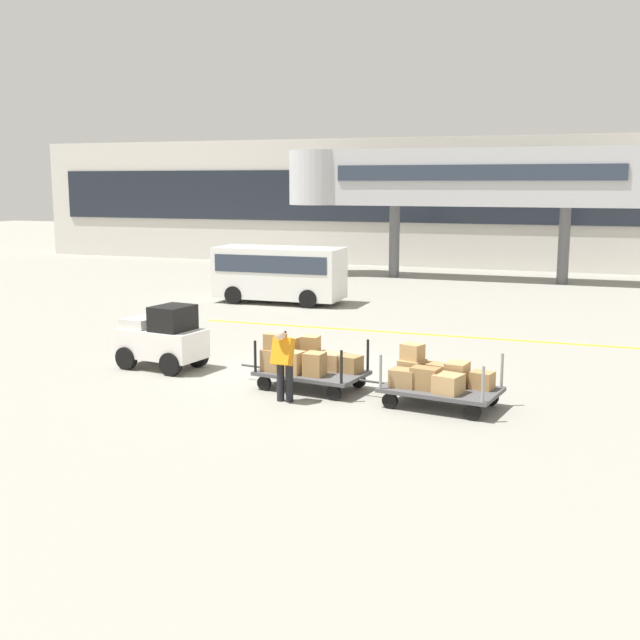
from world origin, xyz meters
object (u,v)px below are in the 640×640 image
(baggage_cart_lead, at_px, (307,363))
(baggage_cart_middle, at_px, (436,380))
(baggage_handler, at_px, (283,362))
(shuttle_van, at_px, (279,270))
(baggage_tug, at_px, (163,338))

(baggage_cart_lead, height_order, baggage_cart_middle, baggage_cart_lead)
(baggage_handler, bearing_deg, shuttle_van, 113.15)
(baggage_tug, distance_m, shuttle_van, 11.03)
(baggage_cart_lead, distance_m, shuttle_van, 12.76)
(baggage_tug, height_order, baggage_cart_lead, baggage_tug)
(baggage_cart_middle, relative_size, baggage_handler, 1.97)
(baggage_handler, relative_size, shuttle_van, 0.32)
(baggage_handler, bearing_deg, baggage_cart_middle, 15.26)
(shuttle_van, bearing_deg, baggage_tug, -82.17)
(baggage_tug, bearing_deg, baggage_cart_lead, -8.23)
(baggage_cart_middle, height_order, baggage_handler, baggage_handler)
(baggage_tug, xyz_separation_m, baggage_handler, (3.95, -1.83, 0.11))
(baggage_tug, xyz_separation_m, baggage_cart_middle, (6.97, -1.00, -0.21))
(baggage_cart_lead, distance_m, baggage_handler, 1.28)
(baggage_handler, bearing_deg, baggage_tug, 155.18)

